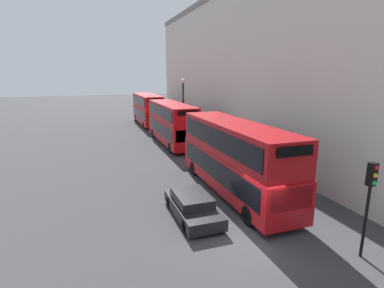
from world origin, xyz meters
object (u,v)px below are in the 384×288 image
at_px(bus_leading, 234,155).
at_px(bus_second_in_queue, 171,122).
at_px(traffic_light, 370,191).
at_px(car_dark_sedan, 192,205).
at_px(bus_third_in_queue, 147,108).
at_px(pedestrian, 198,134).

relative_size(bus_leading, bus_second_in_queue, 1.02).
relative_size(bus_second_in_queue, traffic_light, 2.80).
distance_m(bus_leading, car_dark_sedan, 4.41).
xyz_separation_m(bus_leading, bus_third_in_queue, (-0.00, 27.39, -0.04)).
height_order(bus_third_in_queue, car_dark_sedan, bus_third_in_queue).
bearing_deg(traffic_light, car_dark_sedan, 133.89).
bearing_deg(pedestrian, traffic_light, -92.95).
bearing_deg(bus_leading, car_dark_sedan, -146.96).
relative_size(bus_third_in_queue, traffic_light, 2.73).
height_order(car_dark_sedan, pedestrian, pedestrian).
height_order(traffic_light, pedestrian, traffic_light).
relative_size(bus_leading, traffic_light, 2.85).
bearing_deg(pedestrian, bus_leading, -101.64).
bearing_deg(bus_leading, traffic_light, -76.49).
xyz_separation_m(bus_third_in_queue, car_dark_sedan, (-3.40, -29.60, -1.71)).
xyz_separation_m(bus_second_in_queue, traffic_light, (1.84, -21.92, 0.48)).
xyz_separation_m(bus_leading, car_dark_sedan, (-3.40, -2.21, -1.74)).
distance_m(bus_leading, bus_second_in_queue, 14.26).
bearing_deg(bus_third_in_queue, bus_second_in_queue, -90.00).
bearing_deg(pedestrian, bus_third_in_queue, 102.98).
distance_m(bus_second_in_queue, car_dark_sedan, 16.90).
distance_m(bus_leading, traffic_light, 7.89).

